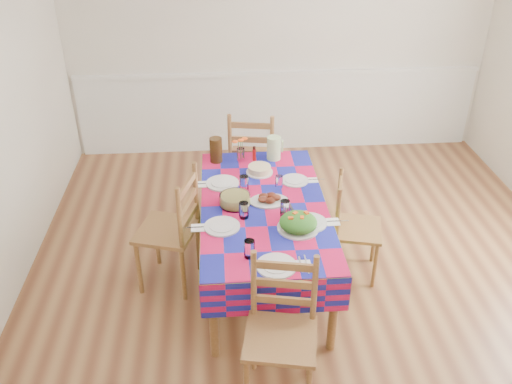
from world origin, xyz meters
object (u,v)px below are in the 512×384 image
(meat_platter, at_px, (269,199))
(chair_right, at_px, (352,228))
(dining_table, at_px, (264,213))
(chair_near, at_px, (281,333))
(tea_pitcher, at_px, (216,150))
(chair_far, at_px, (253,160))
(chair_left, at_px, (172,231))
(green_pitcher, at_px, (274,148))

(meat_platter, relative_size, chair_right, 0.34)
(dining_table, distance_m, chair_near, 1.09)
(dining_table, bearing_deg, chair_near, -89.55)
(tea_pitcher, height_order, chair_far, chair_far)
(tea_pitcher, bearing_deg, meat_platter, -60.88)
(chair_left, bearing_deg, green_pitcher, 148.06)
(tea_pitcher, bearing_deg, chair_left, -115.35)
(dining_table, bearing_deg, chair_left, -178.93)
(dining_table, distance_m, tea_pitcher, 0.81)
(chair_left, bearing_deg, chair_right, 107.46)
(meat_platter, height_order, chair_left, chair_left)
(dining_table, xyz_separation_m, chair_right, (0.69, 0.01, -0.18))
(chair_far, bearing_deg, meat_platter, 102.67)
(chair_near, height_order, chair_right, chair_near)
(tea_pitcher, bearing_deg, green_pitcher, 1.13)
(meat_platter, height_order, green_pitcher, green_pitcher)
(dining_table, xyz_separation_m, chair_far, (-0.01, 1.08, -0.12))
(dining_table, height_order, chair_near, chair_near)
(meat_platter, distance_m, chair_left, 0.76)
(dining_table, bearing_deg, chair_right, 0.77)
(chair_left, bearing_deg, chair_near, 49.43)
(green_pitcher, relative_size, tea_pitcher, 0.95)
(green_pitcher, relative_size, chair_near, 0.21)
(green_pitcher, distance_m, chair_near, 1.84)
(meat_platter, bearing_deg, chair_far, 92.62)
(meat_platter, relative_size, green_pitcher, 1.44)
(green_pitcher, height_order, chair_far, chair_far)
(dining_table, height_order, green_pitcher, green_pitcher)
(dining_table, height_order, chair_left, chair_left)
(dining_table, bearing_deg, green_pitcher, 78.51)
(chair_right, bearing_deg, tea_pitcher, 69.26)
(tea_pitcher, xyz_separation_m, chair_near, (0.35, -1.80, -0.32))
(meat_platter, relative_size, chair_near, 0.31)
(tea_pitcher, bearing_deg, chair_near, -79.03)
(green_pitcher, bearing_deg, chair_near, -94.38)
(chair_near, distance_m, chair_far, 2.16)
(tea_pitcher, height_order, chair_left, chair_left)
(chair_near, relative_size, chair_far, 0.96)
(chair_far, height_order, chair_left, chair_far)
(dining_table, xyz_separation_m, green_pitcher, (0.15, 0.72, 0.17))
(dining_table, bearing_deg, meat_platter, 37.32)
(meat_platter, relative_size, chair_left, 0.30)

